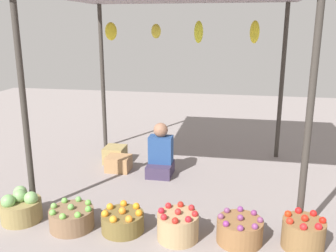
% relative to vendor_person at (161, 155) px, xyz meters
% --- Properties ---
extents(ground_plane, '(14.00, 14.00, 0.00)m').
position_rel_vendor_person_xyz_m(ground_plane, '(0.25, -0.14, -0.30)').
color(ground_plane, gray).
extents(market_stall_structure, '(3.31, 2.79, 2.52)m').
position_rel_vendor_person_xyz_m(market_stall_structure, '(0.25, -0.14, 2.05)').
color(market_stall_structure, '#38332D').
rests_on(market_stall_structure, ground).
extents(vendor_person, '(0.36, 0.44, 0.78)m').
position_rel_vendor_person_xyz_m(vendor_person, '(0.00, 0.00, 0.00)').
color(vendor_person, '#3A2F4A').
rests_on(vendor_person, ground).
extents(basket_cabbages, '(0.45, 0.45, 0.37)m').
position_rel_vendor_person_xyz_m(basket_cabbages, '(-1.27, -1.62, -0.14)').
color(basket_cabbages, olive).
rests_on(basket_cabbages, ground).
extents(basket_green_apples, '(0.48, 0.48, 0.28)m').
position_rel_vendor_person_xyz_m(basket_green_apples, '(-0.64, -1.67, -0.18)').
color(basket_green_apples, brown).
rests_on(basket_green_apples, ground).
extents(basket_oranges, '(0.46, 0.46, 0.27)m').
position_rel_vendor_person_xyz_m(basket_oranges, '(-0.08, -1.63, -0.19)').
color(basket_oranges, brown).
rests_on(basket_oranges, ground).
extents(basket_red_apples, '(0.43, 0.43, 0.34)m').
position_rel_vendor_person_xyz_m(basket_red_apples, '(0.53, -1.67, -0.15)').
color(basket_red_apples, tan).
rests_on(basket_red_apples, ground).
extents(basket_purple_onions, '(0.47, 0.47, 0.30)m').
position_rel_vendor_person_xyz_m(basket_purple_onions, '(1.15, -1.61, -0.17)').
color(basket_purple_onions, brown).
rests_on(basket_purple_onions, ground).
extents(basket_red_tomatoes, '(0.41, 0.41, 0.35)m').
position_rel_vendor_person_xyz_m(basket_red_tomatoes, '(1.77, -1.59, -0.14)').
color(basket_red_tomatoes, brown).
rests_on(basket_red_tomatoes, ground).
extents(wooden_crate_near_vendor, '(0.32, 0.35, 0.26)m').
position_rel_vendor_person_xyz_m(wooden_crate_near_vendor, '(-0.82, 0.35, -0.17)').
color(wooden_crate_near_vendor, '#9A8550').
rests_on(wooden_crate_near_vendor, ground).
extents(wooden_crate_stacked_rear, '(0.35, 0.31, 0.23)m').
position_rel_vendor_person_xyz_m(wooden_crate_stacked_rear, '(-0.66, 0.02, -0.19)').
color(wooden_crate_stacked_rear, '#A57A4F').
rests_on(wooden_crate_stacked_rear, ground).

